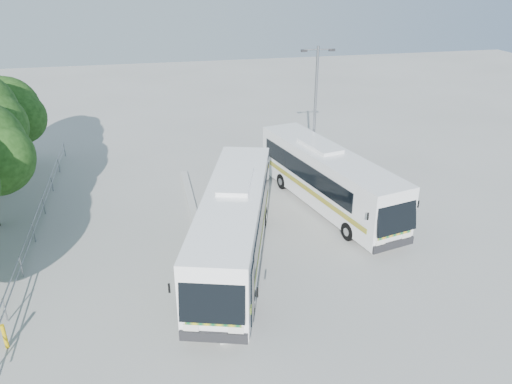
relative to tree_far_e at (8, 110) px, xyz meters
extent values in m
plane|color=#A5A59F|center=(12.63, -13.30, -3.89)|extent=(100.00, 100.00, 0.00)
cube|color=#B2B2AD|center=(10.33, -11.30, -3.81)|extent=(0.40, 16.00, 0.15)
cylinder|color=gray|center=(2.63, -9.30, -2.94)|extent=(0.06, 22.00, 0.06)
cylinder|color=gray|center=(2.63, -9.30, -3.34)|extent=(0.06, 22.00, 0.06)
cylinder|color=gray|center=(2.63, 0.70, -3.39)|extent=(0.06, 0.06, 1.00)
cylinder|color=#382314|center=(-0.07, 0.00, -2.50)|extent=(0.36, 0.36, 2.77)
sphere|color=black|center=(-0.07, 0.00, 0.02)|extent=(4.03, 4.03, 4.03)
sphere|color=black|center=(0.68, -0.50, -0.42)|extent=(3.28, 3.28, 3.28)
cube|color=white|center=(11.63, -13.89, -2.08)|extent=(5.74, 11.74, 2.94)
cube|color=black|center=(9.90, -19.43, -1.72)|extent=(2.24, 1.08, 1.87)
cube|color=black|center=(10.63, -12.97, -1.72)|extent=(2.80, 8.83, 1.06)
cube|color=black|center=(12.97, -13.70, -1.72)|extent=(2.80, 8.83, 1.06)
cube|color=#0C562C|center=(10.37, -13.80, -2.64)|extent=(3.01, 9.56, 0.27)
cylinder|color=black|center=(9.47, -17.15, -3.41)|extent=(0.56, 1.00, 0.96)
cylinder|color=black|center=(11.55, -17.79, -3.41)|extent=(0.56, 1.00, 0.96)
cylinder|color=black|center=(11.57, -10.44, -3.41)|extent=(0.56, 1.00, 0.96)
cylinder|color=black|center=(13.64, -11.09, -3.41)|extent=(0.56, 1.00, 0.96)
cube|color=silver|center=(17.49, -9.72, -2.17)|extent=(4.66, 11.24, 2.80)
cube|color=black|center=(18.71, -15.11, -1.82)|extent=(2.15, 0.87, 1.78)
cube|color=black|center=(16.24, -9.44, -1.82)|extent=(1.98, 8.60, 1.01)
cube|color=black|center=(18.51, -8.93, -1.82)|extent=(1.98, 8.60, 1.01)
cube|color=#0E6530|center=(16.41, -10.25, -2.69)|extent=(2.13, 9.31, 0.26)
cylinder|color=black|center=(17.27, -13.44, -3.43)|extent=(0.47, 0.96, 0.92)
cylinder|color=black|center=(19.29, -12.98, -3.43)|extent=(0.47, 0.96, 0.92)
cylinder|color=black|center=(15.80, -6.91, -3.43)|extent=(0.47, 0.96, 0.92)
cylinder|color=black|center=(17.82, -6.45, -3.43)|extent=(0.47, 0.96, 0.92)
cylinder|color=gray|center=(17.99, -5.82, 0.10)|extent=(0.17, 0.17, 7.96)
cylinder|color=gray|center=(17.99, -5.82, 3.88)|extent=(1.59, 0.19, 0.08)
cube|color=black|center=(17.19, -5.76, 3.83)|extent=(0.36, 0.20, 0.12)
cube|color=black|center=(18.78, -5.87, 3.83)|extent=(0.36, 0.20, 0.12)
cylinder|color=#C59F0B|center=(2.93, -17.79, -3.40)|extent=(0.16, 0.16, 0.97)
camera|label=1|loc=(8.36, -32.80, 8.18)|focal=35.00mm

